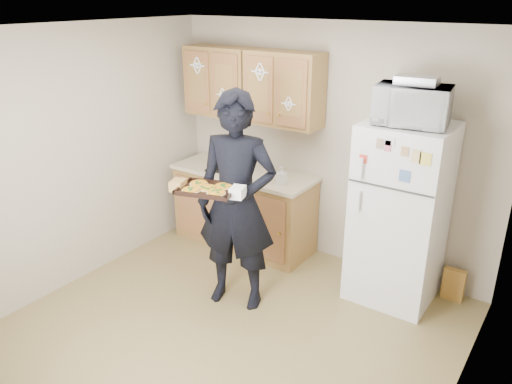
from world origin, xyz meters
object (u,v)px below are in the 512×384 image
at_px(baking_tray, 207,190).
at_px(microwave, 412,105).
at_px(dish_rack, 226,162).
at_px(person, 237,203).
at_px(refrigerator, 400,214).

height_order(baking_tray, microwave, microwave).
distance_m(microwave, dish_rack, 2.19).
relative_size(person, microwave, 3.33).
xyz_separation_m(baking_tray, dish_rack, (-0.73, 1.19, -0.22)).
bearing_deg(microwave, refrigerator, 95.00).
bearing_deg(microwave, person, -152.26).
distance_m(baking_tray, microwave, 1.85).
relative_size(refrigerator, microwave, 2.83).
bearing_deg(dish_rack, microwave, -0.77).
bearing_deg(microwave, baking_tray, -146.35).
bearing_deg(person, dish_rack, 114.94).
relative_size(person, dish_rack, 5.05).
bearing_deg(dish_rack, refrigerator, 0.67).
distance_m(person, dish_rack, 1.22).
xyz_separation_m(refrigerator, dish_rack, (-1.99, -0.02, 0.13)).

